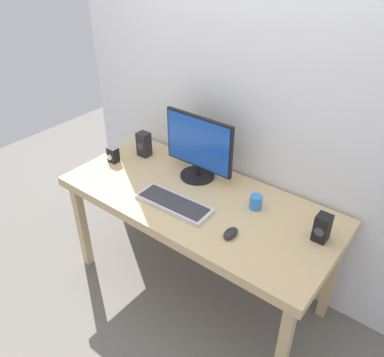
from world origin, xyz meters
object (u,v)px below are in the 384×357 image
Objects in this scene: desk at (198,207)px; coffee_mug at (256,202)px; speaker_right at (322,228)px; keyboard_primary at (174,204)px; speaker_left at (144,144)px; audio_controller at (113,155)px; monitor at (198,148)px; mouse at (231,233)px.

coffee_mug is (0.33, 0.13, 0.11)m from desk.
desk is 11.20× the size of speaker_right.
speaker_right is at bearing 17.34° from keyboard_primary.
speaker_right is (0.73, 0.10, 0.15)m from desk.
coffee_mug reaches higher than keyboard_primary.
speaker_left reaches higher than coffee_mug.
coffee_mug is (-0.40, 0.03, -0.03)m from speaker_right.
audio_controller is 1.27× the size of coffee_mug.
desk is at bearing -53.48° from monitor.
desk is 9.78× the size of speaker_left.
desk is at bearing -158.88° from coffee_mug.
speaker_left is 2.10× the size of coffee_mug.
monitor is 2.82× the size of speaker_left.
audio_controller is (-1.06, 0.15, 0.04)m from mouse.
speaker_left is (-0.47, -0.02, -0.12)m from monitor.
audio_controller is at bearing -118.70° from speaker_left.
speaker_right is at bearing 7.69° from desk.
coffee_mug is (1.04, 0.14, -0.01)m from audio_controller.
audio_controller reaches higher than mouse.
speaker_left reaches higher than mouse.
speaker_left is 0.94m from coffee_mug.
speaker_left reaches higher than keyboard_primary.
mouse is 1.07m from audio_controller.
audio_controller is 1.05m from coffee_mug.
keyboard_primary is 0.67m from audio_controller.
audio_controller is at bearing -175.41° from speaker_right.
speaker_right is 0.87× the size of speaker_left.
monitor reaches higher than speaker_right.
speaker_right is (0.38, 0.26, 0.06)m from mouse.
speaker_right is at bearing 4.59° from audio_controller.
speaker_left is 0.23m from audio_controller.
monitor reaches higher than mouse.
desk is 3.47× the size of monitor.
speaker_left is at bearing 61.30° from audio_controller.
monitor is 3.22× the size of speaker_right.
speaker_left is at bearing 176.78° from coffee_mug.
speaker_right reaches higher than mouse.
speaker_left is (-0.55, 0.33, 0.07)m from keyboard_primary.
mouse is 0.29m from coffee_mug.
monitor is 0.50m from coffee_mug.
desk is at bearing 1.42° from audio_controller.
monitor reaches higher than keyboard_primary.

